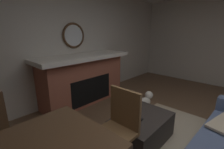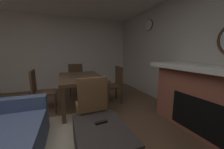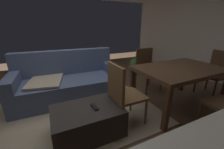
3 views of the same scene
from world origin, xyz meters
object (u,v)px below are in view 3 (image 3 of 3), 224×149
couch (68,82)px  tv_remote (95,107)px  dining_chair_north (146,67)px  potted_plant (135,65)px  ottoman_coffee_table (88,121)px  dining_chair_west (122,91)px  dining_chair_east (217,71)px  dining_table (180,72)px

couch → tv_remote: 1.26m
dining_chair_north → potted_plant: dining_chair_north is taller
ottoman_coffee_table → dining_chair_west: dining_chair_west is taller
ottoman_coffee_table → dining_chair_west: bearing=0.3°
dining_chair_north → dining_chair_west: size_ratio=1.00×
dining_chair_north → dining_chair_east: same height
couch → dining_chair_north: size_ratio=2.20×
dining_chair_east → dining_chair_west: (-2.26, 0.00, 0.00)m
potted_plant → tv_remote: bearing=-135.3°
tv_remote → dining_chair_east: 2.69m
dining_chair_north → potted_plant: size_ratio=1.98×
dining_chair_east → potted_plant: size_ratio=1.98×
dining_chair_east → potted_plant: (-0.69, 1.95, -0.26)m
dining_chair_north → dining_table: bearing=-89.9°
dining_table → dining_chair_west: bearing=-180.0°
dining_table → dining_chair_north: bearing=90.1°
dining_table → dining_chair_north: size_ratio=1.58×
couch → dining_chair_west: size_ratio=2.20×
dining_table → potted_plant: 2.03m
ottoman_coffee_table → tv_remote: 0.23m
ottoman_coffee_table → dining_chair_west: 0.62m
couch → dining_table: bearing=-35.7°
tv_remote → potted_plant: (1.99, 1.97, -0.14)m
couch → dining_chair_east: bearing=-23.4°
dining_chair_east → dining_chair_west: size_ratio=1.00×
dining_table → dining_chair_east: size_ratio=1.58×
couch → potted_plant: couch is taller
tv_remote → dining_chair_north: bearing=24.2°
ottoman_coffee_table → dining_chair_east: dining_chair_east is taller
dining_chair_north → potted_plant: 1.19m
dining_chair_east → dining_chair_north: bearing=142.3°
dining_chair_east → tv_remote: bearing=-179.5°
couch → dining_chair_north: 1.75m
couch → dining_chair_west: bearing=-64.7°
ottoman_coffee_table → dining_chair_east: bearing=0.0°
ottoman_coffee_table → potted_plant: 2.85m
dining_chair_north → tv_remote: bearing=-150.0°
dining_chair_east → dining_chair_west: 2.26m
couch → dining_table: couch is taller
dining_chair_north → dining_chair_east: (1.13, -0.87, 0.00)m
couch → dining_chair_north: dining_chair_north is taller
dining_chair_west → dining_table: bearing=0.0°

